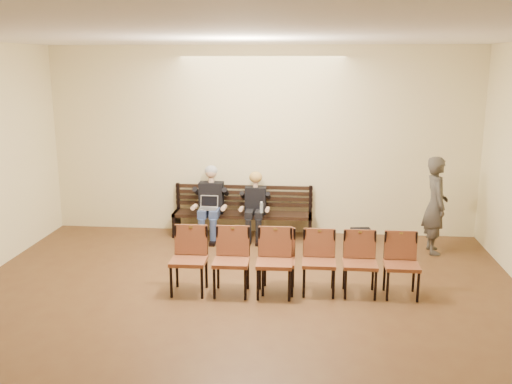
# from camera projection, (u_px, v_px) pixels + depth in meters

# --- Properties ---
(ground) EXTENTS (10.00, 10.00, 0.00)m
(ground) POSITION_uv_depth(u_px,v_px,m) (222.00, 364.00, 6.18)
(ground) COLOR brown
(ground) RESTS_ON ground
(room_walls) EXTENTS (8.02, 10.01, 3.51)m
(room_walls) POSITION_uv_depth(u_px,v_px,m) (230.00, 123.00, 6.37)
(room_walls) COLOR beige
(room_walls) RESTS_ON ground
(bench) EXTENTS (2.60, 0.90, 0.45)m
(bench) POSITION_uv_depth(u_px,v_px,m) (242.00, 224.00, 10.67)
(bench) COLOR black
(bench) RESTS_ON ground
(seated_man) EXTENTS (0.55, 0.76, 1.32)m
(seated_man) POSITION_uv_depth(u_px,v_px,m) (211.00, 203.00, 10.51)
(seated_man) COLOR black
(seated_man) RESTS_ON ground
(seated_woman) EXTENTS (0.48, 0.66, 1.11)m
(seated_woman) POSITION_uv_depth(u_px,v_px,m) (255.00, 209.00, 10.46)
(seated_woman) COLOR black
(seated_woman) RESTS_ON ground
(laptop) EXTENTS (0.36, 0.30, 0.24)m
(laptop) POSITION_uv_depth(u_px,v_px,m) (208.00, 210.00, 10.34)
(laptop) COLOR silver
(laptop) RESTS_ON bench
(water_bottle) EXTENTS (0.07, 0.07, 0.21)m
(water_bottle) POSITION_uv_depth(u_px,v_px,m) (261.00, 213.00, 10.18)
(water_bottle) COLOR silver
(water_bottle) RESTS_ON bench
(bag) EXTENTS (0.37, 0.28, 0.25)m
(bag) POSITION_uv_depth(u_px,v_px,m) (361.00, 236.00, 10.31)
(bag) COLOR black
(bag) RESTS_ON ground
(passerby) EXTENTS (0.50, 0.73, 1.92)m
(passerby) POSITION_uv_depth(u_px,v_px,m) (436.00, 198.00, 9.61)
(passerby) COLOR #3D3932
(passerby) RESTS_ON ground
(chair_row_front) EXTENTS (2.18, 0.50, 0.90)m
(chair_row_front) POSITION_uv_depth(u_px,v_px,m) (339.00, 264.00, 7.96)
(chair_row_front) COLOR brown
(chair_row_front) RESTS_ON ground
(chair_row_back) EXTENTS (1.71, 0.55, 0.95)m
(chair_row_back) POSITION_uv_depth(u_px,v_px,m) (231.00, 262.00, 7.95)
(chair_row_back) COLOR brown
(chair_row_back) RESTS_ON ground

